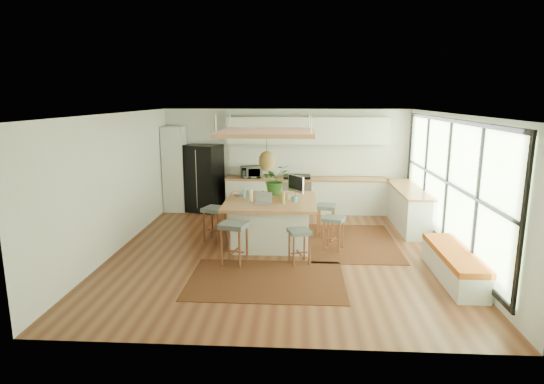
# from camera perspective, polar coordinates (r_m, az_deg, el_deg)

# --- Properties ---
(floor) EXTENTS (7.00, 7.00, 0.00)m
(floor) POSITION_cam_1_polar(r_m,az_deg,el_deg) (8.99, 1.09, -7.55)
(floor) COLOR #572818
(floor) RESTS_ON ground
(ceiling) EXTENTS (7.00, 7.00, 0.00)m
(ceiling) POSITION_cam_1_polar(r_m,az_deg,el_deg) (8.48, 1.17, 9.91)
(ceiling) COLOR white
(ceiling) RESTS_ON ground
(wall_back) EXTENTS (6.50, 0.00, 6.50)m
(wall_back) POSITION_cam_1_polar(r_m,az_deg,el_deg) (12.09, 1.79, 4.09)
(wall_back) COLOR silver
(wall_back) RESTS_ON ground
(wall_front) EXTENTS (6.50, 0.00, 6.50)m
(wall_front) POSITION_cam_1_polar(r_m,az_deg,el_deg) (5.25, -0.39, -6.39)
(wall_front) COLOR silver
(wall_front) RESTS_ON ground
(wall_left) EXTENTS (0.00, 7.00, 7.00)m
(wall_left) POSITION_cam_1_polar(r_m,az_deg,el_deg) (9.34, -19.21, 1.09)
(wall_left) COLOR silver
(wall_left) RESTS_ON ground
(wall_right) EXTENTS (0.00, 7.00, 7.00)m
(wall_right) POSITION_cam_1_polar(r_m,az_deg,el_deg) (9.11, 22.01, 0.62)
(wall_right) COLOR silver
(wall_right) RESTS_ON ground
(window_wall) EXTENTS (0.10, 6.20, 2.60)m
(window_wall) POSITION_cam_1_polar(r_m,az_deg,el_deg) (9.09, 21.85, 0.94)
(window_wall) COLOR black
(window_wall) RESTS_ON wall_right
(pantry) EXTENTS (0.55, 0.60, 2.25)m
(pantry) POSITION_cam_1_polar(r_m,az_deg,el_deg) (12.25, -12.21, 2.86)
(pantry) COLOR silver
(pantry) RESTS_ON floor
(back_counter_base) EXTENTS (4.20, 0.60, 0.88)m
(back_counter_base) POSITION_cam_1_polar(r_m,az_deg,el_deg) (11.93, 4.36, -0.49)
(back_counter_base) COLOR silver
(back_counter_base) RESTS_ON floor
(back_counter_top) EXTENTS (4.24, 0.64, 0.05)m
(back_counter_top) POSITION_cam_1_polar(r_m,az_deg,el_deg) (11.84, 4.39, 1.69)
(back_counter_top) COLOR #9A5A36
(back_counter_top) RESTS_ON back_counter_base
(backsplash) EXTENTS (4.20, 0.02, 0.80)m
(backsplash) POSITION_cam_1_polar(r_m,az_deg,el_deg) (12.07, 4.40, 4.04)
(backsplash) COLOR white
(backsplash) RESTS_ON wall_back
(upper_cabinets) EXTENTS (4.20, 0.34, 0.70)m
(upper_cabinets) POSITION_cam_1_polar(r_m,az_deg,el_deg) (11.82, 4.48, 7.78)
(upper_cabinets) COLOR silver
(upper_cabinets) RESTS_ON wall_back
(range) EXTENTS (0.76, 0.62, 1.00)m
(range) POSITION_cam_1_polar(r_m,az_deg,el_deg) (11.92, 3.16, -0.19)
(range) COLOR #A5A5AA
(range) RESTS_ON floor
(right_counter_base) EXTENTS (0.60, 2.50, 0.88)m
(right_counter_base) POSITION_cam_1_polar(r_m,az_deg,el_deg) (11.09, 16.85, -1.93)
(right_counter_base) COLOR silver
(right_counter_base) RESTS_ON floor
(right_counter_top) EXTENTS (0.64, 2.54, 0.05)m
(right_counter_top) POSITION_cam_1_polar(r_m,az_deg,el_deg) (10.99, 16.99, 0.40)
(right_counter_top) COLOR #9A5A36
(right_counter_top) RESTS_ON right_counter_base
(window_bench) EXTENTS (0.52, 2.00, 0.50)m
(window_bench) POSITION_cam_1_polar(r_m,az_deg,el_deg) (8.20, 22.04, -8.56)
(window_bench) COLOR silver
(window_bench) RESTS_ON floor
(ceiling_panel) EXTENTS (1.86, 1.86, 0.80)m
(ceiling_panel) POSITION_cam_1_polar(r_m,az_deg,el_deg) (8.94, -0.68, 5.84)
(ceiling_panel) COLOR #9A5A36
(ceiling_panel) RESTS_ON ceiling
(rug_near) EXTENTS (2.60, 1.80, 0.01)m
(rug_near) POSITION_cam_1_polar(r_m,az_deg,el_deg) (7.66, -0.72, -11.08)
(rug_near) COLOR black
(rug_near) RESTS_ON floor
(rug_right) EXTENTS (1.80, 2.60, 0.01)m
(rug_right) POSITION_cam_1_polar(r_m,az_deg,el_deg) (9.68, 10.17, -6.28)
(rug_right) COLOR black
(rug_right) RESTS_ON floor
(fridge) EXTENTS (1.06, 0.94, 1.78)m
(fridge) POSITION_cam_1_polar(r_m,az_deg,el_deg) (12.08, -8.67, 1.91)
(fridge) COLOR black
(fridge) RESTS_ON floor
(island) EXTENTS (1.85, 1.85, 0.93)m
(island) POSITION_cam_1_polar(r_m,az_deg,el_deg) (9.36, -0.17, -3.79)
(island) COLOR #9A5A36
(island) RESTS_ON floor
(stool_near_left) EXTENTS (0.57, 0.57, 0.78)m
(stool_near_left) POSITION_cam_1_polar(r_m,az_deg,el_deg) (8.26, -4.81, -6.78)
(stool_near_left) COLOR #444B4B
(stool_near_left) RESTS_ON floor
(stool_near_right) EXTENTS (0.48, 0.48, 0.65)m
(stool_near_right) POSITION_cam_1_polar(r_m,az_deg,el_deg) (8.28, 3.47, -6.72)
(stool_near_right) COLOR #444B4B
(stool_near_right) RESTS_ON floor
(stool_right_front) EXTENTS (0.51, 0.51, 0.67)m
(stool_right_front) POSITION_cam_1_polar(r_m,az_deg,el_deg) (9.07, 7.80, -5.13)
(stool_right_front) COLOR #444B4B
(stool_right_front) RESTS_ON floor
(stool_right_back) EXTENTS (0.48, 0.48, 0.70)m
(stool_right_back) POSITION_cam_1_polar(r_m,az_deg,el_deg) (9.94, 6.85, -3.58)
(stool_right_back) COLOR #444B4B
(stool_right_back) RESTS_ON floor
(stool_left_side) EXTENTS (0.55, 0.55, 0.73)m
(stool_left_side) POSITION_cam_1_polar(r_m,az_deg,el_deg) (9.62, -7.26, -4.13)
(stool_left_side) COLOR #444B4B
(stool_left_side) RESTS_ON floor
(laptop) EXTENTS (0.38, 0.40, 0.24)m
(laptop) POSITION_cam_1_polar(r_m,az_deg,el_deg) (8.85, -1.18, -0.79)
(laptop) COLOR #A5A5AA
(laptop) RESTS_ON island
(monitor) EXTENTS (0.46, 0.53, 0.49)m
(monitor) POSITION_cam_1_polar(r_m,az_deg,el_deg) (9.41, 3.05, 0.83)
(monitor) COLOR #A5A5AA
(monitor) RESTS_ON island
(microwave) EXTENTS (0.59, 0.41, 0.36)m
(microwave) POSITION_cam_1_polar(r_m,az_deg,el_deg) (11.82, -2.65, 2.71)
(microwave) COLOR #A5A5AA
(microwave) RESTS_ON back_counter_top
(island_plant) EXTENTS (0.86, 0.87, 0.50)m
(island_plant) POSITION_cam_1_polar(r_m,az_deg,el_deg) (9.74, 0.35, 1.18)
(island_plant) COLOR #1E4C19
(island_plant) RESTS_ON island
(island_bowl) EXTENTS (0.31, 0.31, 0.06)m
(island_bowl) POSITION_cam_1_polar(r_m,az_deg,el_deg) (9.65, -4.27, -0.30)
(island_bowl) COLOR white
(island_bowl) RESTS_ON island
(island_bottle_0) EXTENTS (0.07, 0.07, 0.19)m
(island_bottle_0) POSITION_cam_1_polar(r_m,az_deg,el_deg) (9.37, -3.50, -0.26)
(island_bottle_0) COLOR #34B5D2
(island_bottle_0) RESTS_ON island
(island_bottle_1) EXTENTS (0.07, 0.07, 0.19)m
(island_bottle_1) POSITION_cam_1_polar(r_m,az_deg,el_deg) (9.11, -2.75, -0.60)
(island_bottle_1) COLOR white
(island_bottle_1) RESTS_ON island
(island_bottle_2) EXTENTS (0.07, 0.07, 0.19)m
(island_bottle_2) POSITION_cam_1_polar(r_m,az_deg,el_deg) (8.91, 1.31, -0.87)
(island_bottle_2) COLOR olive
(island_bottle_2) RESTS_ON island
(island_bottle_3) EXTENTS (0.07, 0.07, 0.19)m
(island_bottle_3) POSITION_cam_1_polar(r_m,az_deg,el_deg) (9.25, 2.01, -0.39)
(island_bottle_3) COLOR white
(island_bottle_3) RESTS_ON island
(island_bottle_4) EXTENTS (0.07, 0.07, 0.19)m
(island_bottle_4) POSITION_cam_1_polar(r_m,az_deg,el_deg) (9.48, -1.29, -0.09)
(island_bottle_4) COLOR #5B7C4A
(island_bottle_4) RESTS_ON island
(island_bottle_5) EXTENTS (0.07, 0.07, 0.19)m
(island_bottle_5) POSITION_cam_1_polar(r_m,az_deg,el_deg) (9.10, 2.93, -0.61)
(island_bottle_5) COLOR #34B5D2
(island_bottle_5) RESTS_ON island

